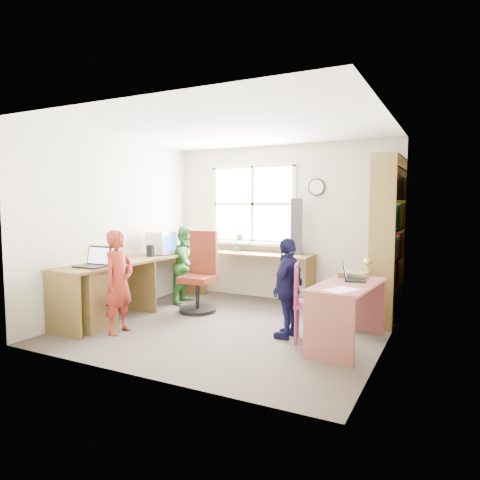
{
  "coord_description": "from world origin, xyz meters",
  "views": [
    {
      "loc": [
        2.44,
        -4.53,
        1.52
      ],
      "look_at": [
        0.0,
        0.25,
        1.05
      ],
      "focal_mm": 32.0,
      "sensor_mm": 36.0,
      "label": 1
    }
  ],
  "objects": [
    {
      "name": "cd_tower",
      "position": [
        0.3,
        1.52,
        1.17
      ],
      "size": [
        0.2,
        0.19,
        0.83
      ],
      "rotation": [
        0.0,
        0.0,
        0.27
      ],
      "color": "black",
      "rests_on": "l_desk"
    },
    {
      "name": "laptop_left",
      "position": [
        -1.45,
        -0.78,
        0.81
      ],
      "size": [
        0.36,
        0.3,
        0.24
      ],
      "rotation": [
        0.0,
        0.0,
        0.03
      ],
      "color": "black",
      "rests_on": "l_desk"
    },
    {
      "name": "person_red",
      "position": [
        -1.05,
        -0.8,
        0.6
      ],
      "size": [
        0.3,
        0.45,
        1.2
      ],
      "primitive_type": "imported",
      "rotation": [
        0.0,
        0.0,
        1.61
      ],
      "color": "maroon",
      "rests_on": "ground"
    },
    {
      "name": "person_navy",
      "position": [
        0.77,
        -0.07,
        0.57
      ],
      "size": [
        0.32,
        0.68,
        1.13
      ],
      "primitive_type": "imported",
      "rotation": [
        0.0,
        0.0,
        -1.64
      ],
      "color": "#121238",
      "rests_on": "ground"
    },
    {
      "name": "bookshelf",
      "position": [
        1.65,
        1.19,
        1.0
      ],
      "size": [
        0.3,
        1.02,
        2.1
      ],
      "color": "brown",
      "rests_on": "ground"
    },
    {
      "name": "paper_b",
      "position": [
        1.46,
        -0.45,
        0.68
      ],
      "size": [
        0.34,
        0.39,
        0.0
      ],
      "rotation": [
        0.0,
        0.0,
        -0.44
      ],
      "color": "white",
      "rests_on": "right_desk"
    },
    {
      "name": "swivel_chair",
      "position": [
        -0.76,
        0.5,
        0.48
      ],
      "size": [
        0.57,
        0.57,
        1.12
      ],
      "rotation": [
        0.0,
        0.0,
        0.1
      ],
      "color": "black",
      "rests_on": "ground"
    },
    {
      "name": "potted_plant",
      "position": [
        -0.66,
        1.49,
        0.89
      ],
      "size": [
        0.19,
        0.17,
        0.28
      ],
      "primitive_type": "imported",
      "rotation": [
        0.0,
        0.0,
        0.31
      ],
      "color": "#34762F",
      "rests_on": "l_desk"
    },
    {
      "name": "laptop_right",
      "position": [
        1.42,
        0.14,
        0.72
      ],
      "size": [
        0.32,
        0.36,
        0.21
      ],
      "rotation": [
        0.0,
        0.0,
        1.8
      ],
      "color": "black",
      "rests_on": "right_desk"
    },
    {
      "name": "paper_a",
      "position": [
        -1.46,
        -0.38,
        0.75
      ],
      "size": [
        0.23,
        0.3,
        0.0
      ],
      "rotation": [
        0.0,
        0.0,
        -0.12
      ],
      "color": "white",
      "rests_on": "l_desk"
    },
    {
      "name": "wooden_chair",
      "position": [
        0.99,
        -0.11,
        0.47
      ],
      "size": [
        0.46,
        0.46,
        0.86
      ],
      "rotation": [
        0.0,
        0.0,
        0.27
      ],
      "color": "#8E2F56",
      "rests_on": "ground"
    },
    {
      "name": "person_green",
      "position": [
        -1.2,
        0.84,
        0.58
      ],
      "size": [
        0.51,
        0.61,
        1.17
      ],
      "primitive_type": "imported",
      "rotation": [
        0.0,
        0.0,
        1.69
      ],
      "color": "#367F32",
      "rests_on": "ground"
    },
    {
      "name": "crt_monitor",
      "position": [
        -1.49,
        0.59,
        0.92
      ],
      "size": [
        0.38,
        0.34,
        0.34
      ],
      "rotation": [
        0.0,
        0.0,
        -0.1
      ],
      "color": "white",
      "rests_on": "l_desk"
    },
    {
      "name": "game_box",
      "position": [
        1.4,
        0.36,
        0.7
      ],
      "size": [
        0.31,
        0.31,
        0.06
      ],
      "rotation": [
        0.0,
        0.0,
        -0.1
      ],
      "color": "red",
      "rests_on": "right_desk"
    },
    {
      "name": "l_desk",
      "position": [
        -1.31,
        -0.28,
        0.46
      ],
      "size": [
        2.38,
        2.95,
        0.75
      ],
      "color": "brown",
      "rests_on": "ground"
    },
    {
      "name": "speaker_a",
      "position": [
        -1.46,
        0.29,
        0.83
      ],
      "size": [
        0.1,
        0.1,
        0.17
      ],
      "rotation": [
        0.0,
        0.0,
        0.25
      ],
      "color": "black",
      "rests_on": "l_desk"
    },
    {
      "name": "speaker_b",
      "position": [
        -1.47,
        0.79,
        0.85
      ],
      "size": [
        0.1,
        0.1,
        0.19
      ],
      "rotation": [
        0.0,
        0.0,
        -0.07
      ],
      "color": "black",
      "rests_on": "l_desk"
    },
    {
      "name": "room",
      "position": [
        0.01,
        0.1,
        1.22
      ],
      "size": [
        3.64,
        3.44,
        2.44
      ],
      "color": "#423A33",
      "rests_on": "ground"
    },
    {
      "name": "right_desk",
      "position": [
        1.43,
        -0.07,
        0.49
      ],
      "size": [
        0.63,
        1.21,
        0.67
      ],
      "rotation": [
        0.0,
        0.0,
        -0.08
      ],
      "color": "brown",
      "rests_on": "ground"
    }
  ]
}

